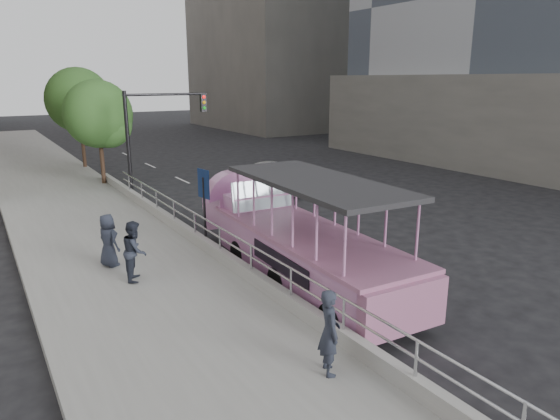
{
  "coord_description": "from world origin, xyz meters",
  "views": [
    {
      "loc": [
        -9.22,
        -11.32,
        5.71
      ],
      "look_at": [
        -1.02,
        1.9,
        1.62
      ],
      "focal_mm": 32.0,
      "sensor_mm": 36.0,
      "label": 1
    }
  ],
  "objects_px": {
    "car": "(277,176)",
    "street_tree_near": "(100,117)",
    "pedestrian_near": "(329,332)",
    "pedestrian_mid": "(135,251)",
    "pedestrian_far": "(108,240)",
    "parking_sign": "(204,202)",
    "traffic_signal": "(152,127)",
    "duck_boat": "(291,238)",
    "street_tree_far": "(81,103)"
  },
  "relations": [
    {
      "from": "pedestrian_mid",
      "to": "street_tree_far",
      "type": "height_order",
      "value": "street_tree_far"
    },
    {
      "from": "duck_boat",
      "to": "street_tree_far",
      "type": "height_order",
      "value": "street_tree_far"
    },
    {
      "from": "parking_sign",
      "to": "pedestrian_far",
      "type": "bearing_deg",
      "value": -177.74
    },
    {
      "from": "duck_boat",
      "to": "car",
      "type": "relative_size",
      "value": 2.07
    },
    {
      "from": "pedestrian_mid",
      "to": "pedestrian_far",
      "type": "distance_m",
      "value": 1.51
    },
    {
      "from": "parking_sign",
      "to": "traffic_signal",
      "type": "relative_size",
      "value": 0.56
    },
    {
      "from": "pedestrian_near",
      "to": "pedestrian_far",
      "type": "height_order",
      "value": "pedestrian_near"
    },
    {
      "from": "pedestrian_mid",
      "to": "parking_sign",
      "type": "distance_m",
      "value": 3.27
    },
    {
      "from": "duck_boat",
      "to": "pedestrian_near",
      "type": "distance_m",
      "value": 5.62
    },
    {
      "from": "car",
      "to": "pedestrian_near",
      "type": "relative_size",
      "value": 2.75
    },
    {
      "from": "traffic_signal",
      "to": "pedestrian_far",
      "type": "bearing_deg",
      "value": -115.72
    },
    {
      "from": "pedestrian_near",
      "to": "parking_sign",
      "type": "xyz_separation_m",
      "value": [
        1.0,
        8.05,
        0.67
      ]
    },
    {
      "from": "street_tree_far",
      "to": "pedestrian_far",
      "type": "bearing_deg",
      "value": -99.27
    },
    {
      "from": "duck_boat",
      "to": "pedestrian_far",
      "type": "xyz_separation_m",
      "value": [
        -4.59,
        2.87,
        -0.07
      ]
    },
    {
      "from": "street_tree_near",
      "to": "pedestrian_near",
      "type": "bearing_deg",
      "value": -91.94
    },
    {
      "from": "pedestrian_mid",
      "to": "parking_sign",
      "type": "height_order",
      "value": "parking_sign"
    },
    {
      "from": "car",
      "to": "pedestrian_mid",
      "type": "height_order",
      "value": "pedestrian_mid"
    },
    {
      "from": "pedestrian_far",
      "to": "car",
      "type": "bearing_deg",
      "value": -74.56
    },
    {
      "from": "duck_boat",
      "to": "pedestrian_far",
      "type": "bearing_deg",
      "value": 147.99
    },
    {
      "from": "pedestrian_far",
      "to": "traffic_signal",
      "type": "distance_m",
      "value": 10.52
    },
    {
      "from": "parking_sign",
      "to": "street_tree_near",
      "type": "relative_size",
      "value": 0.51
    },
    {
      "from": "street_tree_far",
      "to": "street_tree_near",
      "type": "bearing_deg",
      "value": -91.91
    },
    {
      "from": "parking_sign",
      "to": "pedestrian_mid",
      "type": "bearing_deg",
      "value": -150.3
    },
    {
      "from": "duck_boat",
      "to": "car",
      "type": "distance_m",
      "value": 11.71
    },
    {
      "from": "duck_boat",
      "to": "pedestrian_far",
      "type": "relative_size",
      "value": 6.03
    },
    {
      "from": "pedestrian_far",
      "to": "pedestrian_mid",
      "type": "bearing_deg",
      "value": 174.39
    },
    {
      "from": "duck_boat",
      "to": "pedestrian_near",
      "type": "height_order",
      "value": "duck_boat"
    },
    {
      "from": "duck_boat",
      "to": "pedestrian_far",
      "type": "distance_m",
      "value": 5.42
    },
    {
      "from": "pedestrian_near",
      "to": "pedestrian_mid",
      "type": "distance_m",
      "value": 6.71
    },
    {
      "from": "pedestrian_mid",
      "to": "traffic_signal",
      "type": "bearing_deg",
      "value": 2.07
    },
    {
      "from": "pedestrian_mid",
      "to": "pedestrian_near",
      "type": "bearing_deg",
      "value": -141.73
    },
    {
      "from": "pedestrian_far",
      "to": "street_tree_far",
      "type": "xyz_separation_m",
      "value": [
        3.05,
        18.65,
        3.21
      ]
    },
    {
      "from": "duck_boat",
      "to": "pedestrian_near",
      "type": "bearing_deg",
      "value": -115.81
    },
    {
      "from": "car",
      "to": "street_tree_near",
      "type": "height_order",
      "value": "street_tree_near"
    },
    {
      "from": "car",
      "to": "pedestrian_mid",
      "type": "xyz_separation_m",
      "value": [
        -9.96,
        -8.79,
        0.35
      ]
    },
    {
      "from": "parking_sign",
      "to": "traffic_signal",
      "type": "height_order",
      "value": "traffic_signal"
    },
    {
      "from": "parking_sign",
      "to": "pedestrian_near",
      "type": "bearing_deg",
      "value": -97.1
    },
    {
      "from": "parking_sign",
      "to": "street_tree_far",
      "type": "xyz_separation_m",
      "value": [
        -0.1,
        18.53,
        2.49
      ]
    },
    {
      "from": "street_tree_far",
      "to": "pedestrian_mid",
      "type": "bearing_deg",
      "value": -97.57
    },
    {
      "from": "pedestrian_near",
      "to": "pedestrian_mid",
      "type": "bearing_deg",
      "value": 36.34
    },
    {
      "from": "traffic_signal",
      "to": "street_tree_far",
      "type": "height_order",
      "value": "street_tree_far"
    },
    {
      "from": "duck_boat",
      "to": "street_tree_far",
      "type": "bearing_deg",
      "value": 94.11
    },
    {
      "from": "pedestrian_mid",
      "to": "parking_sign",
      "type": "bearing_deg",
      "value": -37.38
    },
    {
      "from": "duck_boat",
      "to": "parking_sign",
      "type": "height_order",
      "value": "duck_boat"
    },
    {
      "from": "traffic_signal",
      "to": "street_tree_far",
      "type": "bearing_deg",
      "value": 98.43
    },
    {
      "from": "parking_sign",
      "to": "duck_boat",
      "type": "bearing_deg",
      "value": -64.27
    },
    {
      "from": "street_tree_near",
      "to": "street_tree_far",
      "type": "relative_size",
      "value": 0.89
    },
    {
      "from": "pedestrian_far",
      "to": "parking_sign",
      "type": "bearing_deg",
      "value": -107.67
    },
    {
      "from": "street_tree_far",
      "to": "parking_sign",
      "type": "bearing_deg",
      "value": -89.68
    },
    {
      "from": "pedestrian_near",
      "to": "street_tree_near",
      "type": "height_order",
      "value": "street_tree_near"
    }
  ]
}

